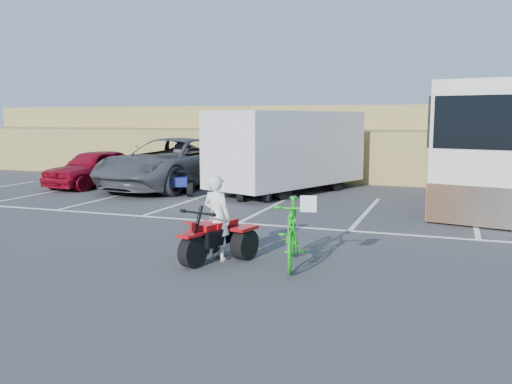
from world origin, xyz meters
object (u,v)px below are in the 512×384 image
(grey_pickup, at_px, (172,163))
(quad_atv_blue, at_px, (179,195))
(red_trike_atv, at_px, (212,261))
(rider, at_px, (217,218))
(rv_motorhome, at_px, (512,154))
(quad_atv_green, at_px, (258,200))
(cargo_trailer, at_px, (288,149))
(red_car, at_px, (94,168))
(green_dirt_bike, at_px, (292,232))

(grey_pickup, distance_m, quad_atv_blue, 2.11)
(red_trike_atv, bearing_deg, rider, 90.00)
(red_trike_atv, xyz_separation_m, rider, (0.04, 0.15, 0.77))
(rv_motorhome, relative_size, quad_atv_green, 7.18)
(quad_atv_blue, bearing_deg, rv_motorhome, -12.97)
(cargo_trailer, distance_m, quad_atv_green, 2.53)
(rider, bearing_deg, rv_motorhome, -106.97)
(red_trike_atv, xyz_separation_m, red_car, (-8.44, 8.13, 0.69))
(red_trike_atv, distance_m, rider, 0.78)
(red_car, bearing_deg, quad_atv_green, 0.16)
(cargo_trailer, xyz_separation_m, quad_atv_blue, (-3.21, -1.81, -1.48))
(quad_atv_blue, height_order, quad_atv_green, quad_atv_green)
(cargo_trailer, height_order, quad_atv_green, cargo_trailer)
(rider, distance_m, green_dirt_bike, 1.39)
(cargo_trailer, relative_size, quad_atv_green, 4.70)
(red_trike_atv, bearing_deg, rv_motorhome, 73.26)
(green_dirt_bike, height_order, quad_atv_blue, green_dirt_bike)
(cargo_trailer, distance_m, quad_atv_blue, 3.97)
(red_trike_atv, xyz_separation_m, quad_atv_green, (-1.65, 7.04, 0.00))
(grey_pickup, distance_m, quad_atv_green, 4.41)
(red_car, height_order, rv_motorhome, rv_motorhome)
(grey_pickup, height_order, quad_atv_green, grey_pickup)
(quad_atv_blue, distance_m, quad_atv_green, 2.84)
(red_trike_atv, height_order, rv_motorhome, rv_motorhome)
(green_dirt_bike, relative_size, grey_pickup, 0.30)
(cargo_trailer, xyz_separation_m, rv_motorhome, (6.92, 0.14, -0.02))
(red_car, height_order, cargo_trailer, cargo_trailer)
(grey_pickup, relative_size, red_car, 1.60)
(cargo_trailer, bearing_deg, rv_motorhome, 23.67)
(red_trike_atv, bearing_deg, quad_atv_green, 117.99)
(quad_atv_blue, bearing_deg, red_car, 143.35)
(rider, xyz_separation_m, grey_pickup, (-5.62, 8.66, 0.13))
(grey_pickup, height_order, rv_motorhome, rv_motorhome)
(red_trike_atv, distance_m, cargo_trailer, 9.26)
(red_trike_atv, xyz_separation_m, cargo_trailer, (-1.27, 9.05, 1.48))
(rider, height_order, cargo_trailer, cargo_trailer)
(grey_pickup, xyz_separation_m, quad_atv_blue, (1.10, -1.56, -0.90))
(rv_motorhome, distance_m, quad_atv_green, 7.75)
(quad_atv_blue, relative_size, quad_atv_green, 0.97)
(red_trike_atv, height_order, rider, rider)
(green_dirt_bike, bearing_deg, grey_pickup, 116.15)
(rider, xyz_separation_m, quad_atv_blue, (-4.52, 7.09, -0.77))
(red_car, relative_size, cargo_trailer, 0.64)
(red_car, distance_m, cargo_trailer, 7.27)
(quad_atv_green, bearing_deg, red_car, 163.56)
(green_dirt_bike, height_order, quad_atv_green, green_dirt_bike)
(red_car, relative_size, quad_atv_blue, 3.12)
(green_dirt_bike, xyz_separation_m, quad_atv_blue, (-5.89, 6.99, -0.58))
(grey_pickup, distance_m, rv_motorhome, 11.26)
(quad_atv_blue, bearing_deg, quad_atv_green, -27.89)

